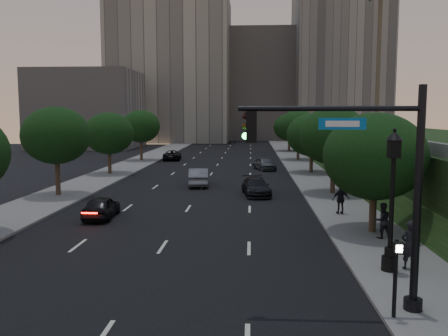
# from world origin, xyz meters

# --- Properties ---
(ground) EXTENTS (160.00, 160.00, 0.00)m
(ground) POSITION_xyz_m (0.00, 0.00, 0.00)
(ground) COLOR black
(ground) RESTS_ON ground
(road_surface) EXTENTS (16.00, 140.00, 0.02)m
(road_surface) POSITION_xyz_m (0.00, 30.00, 0.01)
(road_surface) COLOR black
(road_surface) RESTS_ON ground
(sidewalk_right) EXTENTS (4.50, 140.00, 0.15)m
(sidewalk_right) POSITION_xyz_m (10.25, 30.00, 0.07)
(sidewalk_right) COLOR slate
(sidewalk_right) RESTS_ON ground
(sidewalk_left) EXTENTS (4.50, 140.00, 0.15)m
(sidewalk_left) POSITION_xyz_m (-10.25, 30.00, 0.07)
(sidewalk_left) COLOR slate
(sidewalk_left) RESTS_ON ground
(embankment) EXTENTS (18.00, 90.00, 4.00)m
(embankment) POSITION_xyz_m (22.00, 28.00, 2.00)
(embankment) COLOR black
(embankment) RESTS_ON ground
(parapet_wall) EXTENTS (0.35, 90.00, 0.70)m
(parapet_wall) POSITION_xyz_m (13.50, 28.00, 4.35)
(parapet_wall) COLOR slate
(parapet_wall) RESTS_ON embankment
(office_block_left) EXTENTS (26.00, 20.00, 32.00)m
(office_block_left) POSITION_xyz_m (-14.00, 92.00, 16.00)
(office_block_left) COLOR gray
(office_block_left) RESTS_ON ground
(office_block_mid) EXTENTS (22.00, 18.00, 26.00)m
(office_block_mid) POSITION_xyz_m (6.00, 102.00, 13.00)
(office_block_mid) COLOR #A9A19B
(office_block_mid) RESTS_ON ground
(office_block_right) EXTENTS (20.00, 22.00, 36.00)m
(office_block_right) POSITION_xyz_m (24.00, 96.00, 18.00)
(office_block_right) COLOR gray
(office_block_right) RESTS_ON ground
(office_block_filler) EXTENTS (18.00, 16.00, 14.00)m
(office_block_filler) POSITION_xyz_m (-26.00, 70.00, 7.00)
(office_block_filler) COLOR #A9A19B
(office_block_filler) RESTS_ON ground
(tree_right_a) EXTENTS (5.20, 5.20, 6.24)m
(tree_right_a) POSITION_xyz_m (10.30, 8.00, 4.02)
(tree_right_a) COLOR #38281C
(tree_right_a) RESTS_ON ground
(tree_right_b) EXTENTS (5.20, 5.20, 6.74)m
(tree_right_b) POSITION_xyz_m (10.30, 20.00, 4.52)
(tree_right_b) COLOR #38281C
(tree_right_b) RESTS_ON ground
(tree_right_c) EXTENTS (5.20, 5.20, 6.24)m
(tree_right_c) POSITION_xyz_m (10.30, 33.00, 4.02)
(tree_right_c) COLOR #38281C
(tree_right_c) RESTS_ON ground
(tree_right_d) EXTENTS (5.20, 5.20, 6.74)m
(tree_right_d) POSITION_xyz_m (10.30, 47.00, 4.52)
(tree_right_d) COLOR #38281C
(tree_right_d) RESTS_ON ground
(tree_right_e) EXTENTS (5.20, 5.20, 6.24)m
(tree_right_e) POSITION_xyz_m (10.30, 62.00, 4.02)
(tree_right_e) COLOR #38281C
(tree_right_e) RESTS_ON ground
(tree_left_b) EXTENTS (5.00, 5.00, 6.71)m
(tree_left_b) POSITION_xyz_m (-10.30, 18.00, 4.58)
(tree_left_b) COLOR #38281C
(tree_left_b) RESTS_ON ground
(tree_left_c) EXTENTS (5.00, 5.00, 6.34)m
(tree_left_c) POSITION_xyz_m (-10.30, 31.00, 4.21)
(tree_left_c) COLOR #38281C
(tree_left_c) RESTS_ON ground
(tree_left_d) EXTENTS (5.00, 5.00, 6.71)m
(tree_left_d) POSITION_xyz_m (-10.30, 45.00, 4.58)
(tree_left_d) COLOR #38281C
(tree_left_d) RESTS_ON ground
(traffic_signal_mast) EXTENTS (5.68, 0.56, 7.00)m
(traffic_signal_mast) POSITION_xyz_m (7.98, -1.86, 3.67)
(traffic_signal_mast) COLOR black
(traffic_signal_mast) RESTS_ON ground
(street_lamp) EXTENTS (0.64, 0.64, 5.62)m
(street_lamp) POSITION_xyz_m (9.41, 1.85, 2.63)
(street_lamp) COLOR black
(street_lamp) RESTS_ON ground
(pedestrian_signal) EXTENTS (0.30, 0.33, 2.50)m
(pedestrian_signal) POSITION_xyz_m (8.32, -2.50, 1.57)
(pedestrian_signal) COLOR black
(pedestrian_signal) RESTS_ON ground
(sedan_near_left) EXTENTS (1.79, 4.03, 1.35)m
(sedan_near_left) POSITION_xyz_m (-4.76, 10.94, 0.67)
(sedan_near_left) COLOR black
(sedan_near_left) RESTS_ON ground
(sedan_mid_left) EXTENTS (2.07, 4.78, 1.53)m
(sedan_mid_left) POSITION_xyz_m (-0.43, 24.00, 0.76)
(sedan_mid_left) COLOR slate
(sedan_mid_left) RESTS_ON ground
(sedan_far_left) EXTENTS (2.68, 5.04, 1.35)m
(sedan_far_left) POSITION_xyz_m (-6.49, 46.63, 0.67)
(sedan_far_left) COLOR black
(sedan_far_left) RESTS_ON ground
(sedan_near_right) EXTENTS (2.45, 4.80, 1.33)m
(sedan_near_right) POSITION_xyz_m (4.46, 19.40, 0.67)
(sedan_near_right) COLOR black
(sedan_near_right) RESTS_ON ground
(sedan_far_right) EXTENTS (2.95, 4.42, 1.40)m
(sedan_far_right) POSITION_xyz_m (5.53, 36.07, 0.70)
(sedan_far_right) COLOR #4F5156
(sedan_far_right) RESTS_ON ground
(pedestrian_a) EXTENTS (0.77, 0.58, 1.91)m
(pedestrian_a) POSITION_xyz_m (10.23, 2.11, 1.10)
(pedestrian_a) COLOR black
(pedestrian_a) RESTS_ON sidewalk_right
(pedestrian_b) EXTENTS (0.96, 0.81, 1.75)m
(pedestrian_b) POSITION_xyz_m (10.42, 6.69, 1.02)
(pedestrian_b) COLOR black
(pedestrian_b) RESTS_ON sidewalk_right
(pedestrian_c) EXTENTS (1.10, 0.61, 1.78)m
(pedestrian_c) POSITION_xyz_m (9.49, 12.33, 1.04)
(pedestrian_c) COLOR black
(pedestrian_c) RESTS_ON sidewalk_right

